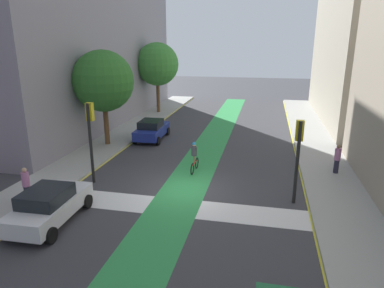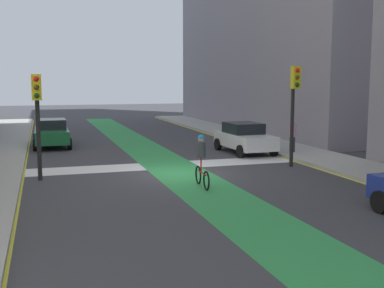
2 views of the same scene
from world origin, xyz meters
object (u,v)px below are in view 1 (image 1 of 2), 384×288
(car_blue_left_far, at_px, (152,130))
(pedestrian_sidewalk_left_a, at_px, (26,184))
(pedestrian_sidewalk_right_a, at_px, (337,159))
(street_tree_far, at_px, (157,64))
(traffic_signal_near_right, at_px, (298,146))
(street_tree_near, at_px, (103,81))
(cyclist_in_lane, at_px, (194,156))
(car_white_left_near, at_px, (49,205))
(traffic_signal_near_left, at_px, (90,128))

(car_blue_left_far, distance_m, pedestrian_sidewalk_left_a, 12.12)
(pedestrian_sidewalk_right_a, height_order, street_tree_far, street_tree_far)
(traffic_signal_near_right, distance_m, car_blue_left_far, 13.72)
(traffic_signal_near_right, relative_size, street_tree_near, 0.59)
(cyclist_in_lane, bearing_deg, street_tree_far, 114.32)
(car_blue_left_far, distance_m, car_white_left_near, 13.25)
(traffic_signal_near_right, bearing_deg, car_white_left_near, -157.34)
(car_white_left_near, xyz_separation_m, pedestrian_sidewalk_right_a, (12.77, 8.29, 0.20))
(traffic_signal_near_left, xyz_separation_m, pedestrian_sidewalk_left_a, (-1.75, -3.18, -2.05))
(cyclist_in_lane, bearing_deg, car_white_left_near, -123.70)
(traffic_signal_near_left, distance_m, street_tree_far, 19.17)
(car_blue_left_far, bearing_deg, pedestrian_sidewalk_right_a, -21.28)
(pedestrian_sidewalk_right_a, xyz_separation_m, street_tree_far, (-15.43, 15.12, 4.13))
(cyclist_in_lane, relative_size, street_tree_far, 0.26)
(car_blue_left_far, height_order, pedestrian_sidewalk_left_a, pedestrian_sidewalk_left_a)
(car_white_left_near, xyz_separation_m, pedestrian_sidewalk_left_a, (-2.07, 1.32, 0.20))
(car_white_left_near, relative_size, pedestrian_sidewalk_right_a, 2.53)
(pedestrian_sidewalk_left_a, bearing_deg, traffic_signal_near_right, 13.47)
(pedestrian_sidewalk_left_a, relative_size, street_tree_near, 0.25)
(pedestrian_sidewalk_right_a, height_order, pedestrian_sidewalk_left_a, pedestrian_sidewalk_right_a)
(car_blue_left_far, bearing_deg, cyclist_in_lane, -52.72)
(car_white_left_near, xyz_separation_m, street_tree_near, (-2.62, 10.93, 3.92))
(car_white_left_near, height_order, street_tree_far, street_tree_far)
(traffic_signal_near_left, relative_size, street_tree_near, 0.65)
(traffic_signal_near_left, xyz_separation_m, car_white_left_near, (0.32, -4.50, -2.25))
(traffic_signal_near_right, xyz_separation_m, street_tree_far, (-12.85, 19.16, 2.34))
(car_blue_left_far, height_order, street_tree_near, street_tree_near)
(pedestrian_sidewalk_left_a, bearing_deg, traffic_signal_near_left, 61.21)
(traffic_signal_near_left, height_order, car_blue_left_far, traffic_signal_near_left)
(car_blue_left_far, relative_size, pedestrian_sidewalk_right_a, 2.53)
(traffic_signal_near_right, relative_size, pedestrian_sidewalk_right_a, 2.37)
(car_blue_left_far, bearing_deg, street_tree_far, 104.78)
(pedestrian_sidewalk_left_a, bearing_deg, car_white_left_near, -32.44)
(traffic_signal_near_right, xyz_separation_m, pedestrian_sidewalk_right_a, (2.58, 4.03, -1.79))
(street_tree_far, bearing_deg, pedestrian_sidewalk_left_a, -88.47)
(traffic_signal_near_right, distance_m, cyclist_in_lane, 6.42)
(traffic_signal_near_left, relative_size, street_tree_far, 0.60)
(cyclist_in_lane, distance_m, street_tree_near, 9.10)
(traffic_signal_near_left, xyz_separation_m, street_tree_near, (-2.30, 6.42, 1.68))
(cyclist_in_lane, relative_size, street_tree_near, 0.28)
(car_blue_left_far, relative_size, pedestrian_sidewalk_left_a, 2.55)
(car_blue_left_far, height_order, car_white_left_near, same)
(pedestrian_sidewalk_left_a, height_order, street_tree_near, street_tree_near)
(traffic_signal_near_left, distance_m, pedestrian_sidewalk_left_a, 4.17)
(car_white_left_near, height_order, street_tree_near, street_tree_near)
(cyclist_in_lane, distance_m, street_tree_far, 18.40)
(car_white_left_near, xyz_separation_m, cyclist_in_lane, (4.72, 7.08, 0.17))
(traffic_signal_near_right, distance_m, street_tree_far, 23.19)
(traffic_signal_near_left, bearing_deg, street_tree_near, 109.70)
(cyclist_in_lane, xyz_separation_m, street_tree_near, (-7.34, 3.85, 3.75))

